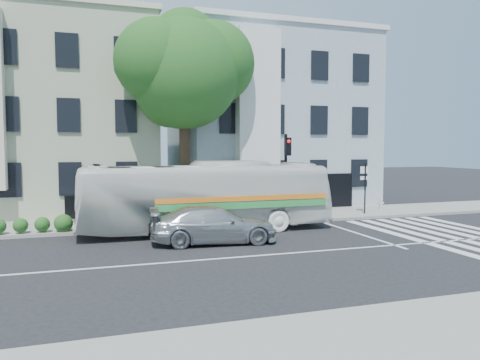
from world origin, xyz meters
name	(u,v)px	position (x,y,z in m)	size (l,w,h in m)	color
ground	(235,258)	(0.00, 0.00, 0.00)	(120.00, 120.00, 0.00)	black
sidewalk_far	(187,221)	(0.00, 8.00, 0.07)	(80.00, 4.00, 0.15)	gray
sidewalk_near	(367,352)	(0.00, -8.00, 0.07)	(80.00, 4.00, 0.15)	gray
building_left	(47,118)	(-7.00, 15.00, 5.50)	(12.00, 10.00, 11.00)	#A6AF93
building_right	(266,122)	(7.00, 15.00, 5.50)	(12.00, 10.00, 11.00)	#94A7B1
street_tree	(184,68)	(0.06, 8.74, 7.83)	(7.30, 5.90, 11.10)	#2D2116
bus	(206,196)	(0.30, 5.20, 1.59)	(11.38, 2.66, 3.17)	white
sedan	(214,225)	(-0.04, 2.60, 0.73)	(5.01, 2.04, 1.45)	#B7BBBF
hedge	(104,221)	(-4.11, 6.35, 0.50)	(8.50, 0.84, 0.70)	#276721
traffic_signal	(286,165)	(4.79, 6.50, 2.88)	(0.47, 0.54, 4.46)	black
fire_hydrant	(381,203)	(11.70, 8.36, 0.48)	(0.37, 0.21, 0.65)	#AFB0AB
far_sign_pole	(365,182)	(9.74, 7.07, 1.89)	(0.50, 0.17, 2.78)	black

